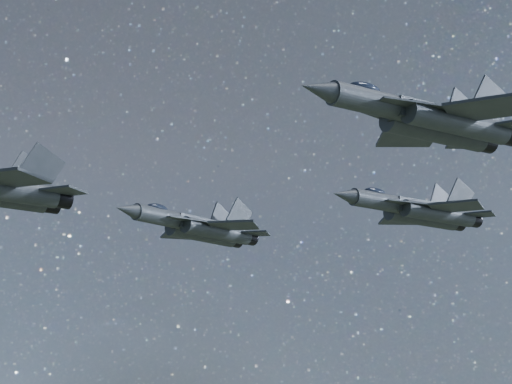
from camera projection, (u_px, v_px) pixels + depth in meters
jet_left at (199, 227)px, 85.55m from camera, size 18.66×12.61×4.70m
jet_right at (430, 119)px, 59.77m from camera, size 18.97×13.57×4.86m
jet_slot at (419, 211)px, 83.45m from camera, size 18.81×13.35×4.78m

